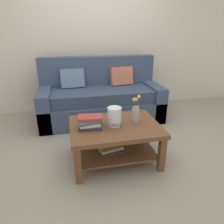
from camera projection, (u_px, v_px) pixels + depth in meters
ground_plane at (115, 145)px, 2.85m from camera, size 10.00×10.00×0.00m
back_wall at (96, 38)px, 3.83m from camera, size 6.40×0.12×2.70m
couch at (101, 99)px, 3.61m from camera, size 2.07×0.90×1.06m
coffee_table at (114, 135)px, 2.42m from camera, size 1.04×0.77×0.47m
book_stack_main at (90, 122)px, 2.27m from camera, size 0.30×0.22×0.14m
glass_hurricane_vase at (114, 115)px, 2.30m from camera, size 0.16×0.16×0.22m
flower_pitcher at (136, 113)px, 2.40m from camera, size 0.10×0.10×0.33m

